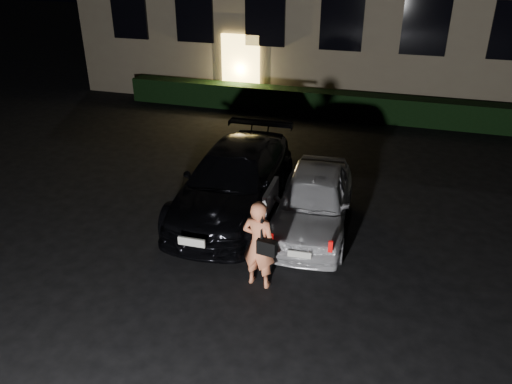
% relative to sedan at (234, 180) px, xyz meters
% --- Properties ---
extents(ground, '(80.00, 80.00, 0.00)m').
position_rel_sedan_xyz_m(ground, '(1.02, -3.21, -0.69)').
color(ground, black).
rests_on(ground, ground).
extents(hedge, '(15.00, 0.70, 0.85)m').
position_rel_sedan_xyz_m(hedge, '(1.02, 7.29, -0.27)').
color(hedge, black).
rests_on(hedge, ground).
extents(sedan, '(2.17, 4.91, 1.38)m').
position_rel_sedan_xyz_m(sedan, '(0.00, 0.00, 0.00)').
color(sedan, black).
rests_on(sedan, ground).
extents(hatch, '(1.72, 3.76, 1.25)m').
position_rel_sedan_xyz_m(hatch, '(1.82, -0.30, -0.07)').
color(hatch, silver).
rests_on(hatch, ground).
extents(man, '(0.68, 0.46, 1.62)m').
position_rel_sedan_xyz_m(man, '(1.33, -2.50, 0.12)').
color(man, '#FF8C5C').
rests_on(man, ground).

